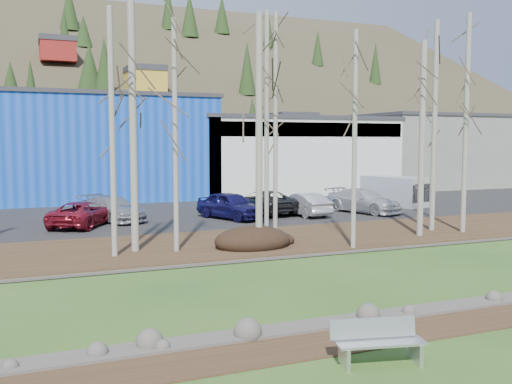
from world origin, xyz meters
name	(u,v)px	position (x,y,z in m)	size (l,w,h in m)	color
dirt_strip	(462,321)	(0.00, 2.10, 0.01)	(80.00, 1.80, 0.03)	#382616
near_bank_rocks	(436,311)	(0.00, 3.10, 0.00)	(80.00, 0.80, 0.50)	#47423D
river	(355,278)	(0.00, 7.20, 0.00)	(80.00, 8.00, 0.90)	black
far_bank_rocks	(301,255)	(0.00, 11.30, 0.00)	(80.00, 0.80, 0.46)	#47423D
far_bank	(270,241)	(0.00, 14.50, 0.07)	(80.00, 7.00, 0.15)	#382616
parking_lot	(203,214)	(0.00, 25.00, 0.07)	(80.00, 14.00, 0.14)	black
building_blue	(80,147)	(-6.00, 39.00, 4.16)	(20.40, 12.24, 8.30)	#0E43B9
building_white	(282,154)	(12.00, 38.98, 3.41)	(18.36, 12.24, 6.80)	silver
building_grey	(422,151)	(28.00, 39.00, 3.66)	(14.28, 12.24, 7.30)	slate
hillside	(91,58)	(0.00, 84.00, 17.50)	(160.00, 72.00, 35.00)	#383320
bench_intact	(378,342)	(-3.64, 0.55, 0.47)	(1.95, 0.95, 0.94)	silver
dirt_mound	(252,239)	(-1.43, 13.04, 0.48)	(3.35, 2.37, 0.66)	black
birch_1	(112,133)	(-7.14, 13.32, 4.94)	(0.22, 0.22, 9.57)	#A8A597
birch_2	(133,124)	(-6.20, 14.06, 5.31)	(0.30, 0.30, 10.32)	#A8A597
birch_3	(175,136)	(-4.65, 13.38, 4.83)	(0.21, 0.21, 9.37)	#A8A597
birch_4	(259,132)	(-1.21, 12.86, 5.03)	(0.29, 0.29, 9.75)	#A8A597
birch_5	(275,128)	(0.07, 14.05, 5.22)	(0.20, 0.20, 10.15)	#A8A597
birch_6	(355,140)	(2.45, 11.30, 4.67)	(0.20, 0.20, 9.04)	#A8A597
birch_7	(422,139)	(7.08, 12.79, 4.73)	(0.29, 0.29, 9.15)	#A8A597
birch_8	(466,124)	(9.77, 12.88, 5.47)	(0.25, 0.25, 10.63)	#A8A597
birch_9	(434,127)	(8.71, 13.92, 5.36)	(0.26, 0.26, 10.43)	#A8A597
birch_10	(267,128)	(-0.35, 14.05, 5.22)	(0.20, 0.20, 10.15)	#A8A597
car_0	(82,214)	(-7.53, 21.99, 0.80)	(2.20, 4.78, 1.33)	maroon
car_1	(112,209)	(-5.79, 23.44, 0.84)	(1.97, 4.86, 1.41)	#95989D
car_2	(231,205)	(0.74, 21.78, 0.93)	(1.86, 4.62, 1.57)	#181550
car_3	(304,204)	(5.32, 21.48, 0.83)	(1.46, 4.20, 1.38)	silver
car_4	(263,202)	(3.37, 23.17, 0.87)	(2.42, 5.24, 1.46)	#262528
car_5	(364,201)	(9.49, 21.35, 0.88)	(2.09, 5.13, 1.49)	silver
van_white	(396,191)	(13.79, 23.88, 1.15)	(3.01, 4.95, 2.02)	silver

